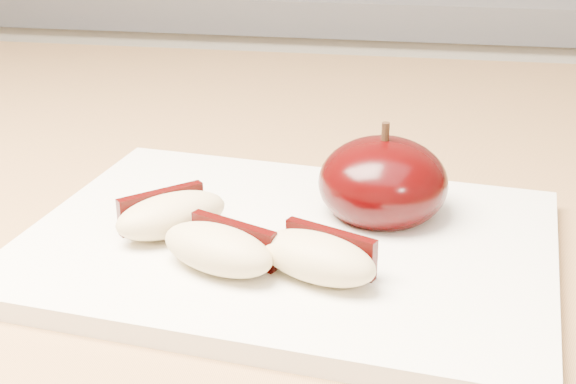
# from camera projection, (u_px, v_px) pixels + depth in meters

# --- Properties ---
(back_cabinet) EXTENTS (2.40, 0.62, 0.94)m
(back_cabinet) POSITION_uv_depth(u_px,v_px,m) (424.00, 259.00, 1.32)
(back_cabinet) COLOR silver
(back_cabinet) RESTS_ON ground
(cutting_board) EXTENTS (0.29, 0.23, 0.01)m
(cutting_board) POSITION_uv_depth(u_px,v_px,m) (288.00, 245.00, 0.42)
(cutting_board) COLOR white
(cutting_board) RESTS_ON island_counter
(apple_half) EXTENTS (0.07, 0.07, 0.06)m
(apple_half) POSITION_uv_depth(u_px,v_px,m) (383.00, 183.00, 0.44)
(apple_half) COLOR black
(apple_half) RESTS_ON cutting_board
(apple_wedge_a) EXTENTS (0.06, 0.06, 0.02)m
(apple_wedge_a) POSITION_uv_depth(u_px,v_px,m) (170.00, 214.00, 0.42)
(apple_wedge_a) COLOR #CEB682
(apple_wedge_a) RESTS_ON cutting_board
(apple_wedge_b) EXTENTS (0.07, 0.05, 0.02)m
(apple_wedge_b) POSITION_uv_depth(u_px,v_px,m) (219.00, 248.00, 0.38)
(apple_wedge_b) COLOR #CEB682
(apple_wedge_b) RESTS_ON cutting_board
(apple_wedge_c) EXTENTS (0.07, 0.05, 0.02)m
(apple_wedge_c) POSITION_uv_depth(u_px,v_px,m) (318.00, 256.00, 0.37)
(apple_wedge_c) COLOR #CEB682
(apple_wedge_c) RESTS_ON cutting_board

